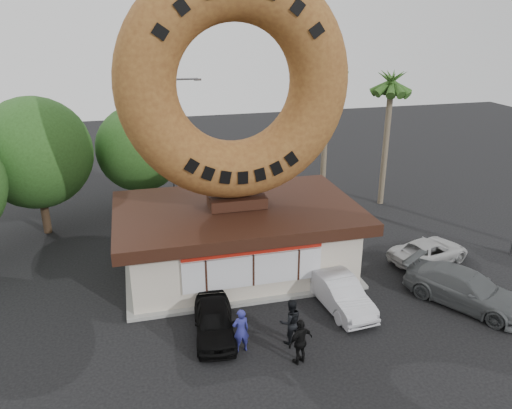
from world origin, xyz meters
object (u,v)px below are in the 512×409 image
object	(u,v)px
giant_donut	(235,84)
car_silver	(340,293)
car_grey	(465,289)
person_left	(241,331)
person_center	(291,322)
donut_shop	(238,236)
car_black	(214,321)
street_lamp	(174,135)
person_right	(301,342)
car_white	(429,251)

from	to	relation	value
giant_donut	car_silver	world-z (taller)	giant_donut
car_silver	car_grey	xyz separation A→B (m)	(5.24, -1.13, 0.07)
person_left	person_center	size ratio (longest dim) A/B	0.97
donut_shop	car_black	size ratio (longest dim) A/B	3.00
giant_donut	person_left	world-z (taller)	giant_donut
street_lamp	person_left	bearing A→B (deg)	-87.84
donut_shop	giant_donut	bearing A→B (deg)	90.00
person_center	car_grey	world-z (taller)	person_center
car_black	car_grey	world-z (taller)	car_grey
street_lamp	person_right	size ratio (longest dim) A/B	4.52
person_center	person_right	xyz separation A→B (m)	(-0.03, -1.21, -0.02)
person_center	person_right	distance (m)	1.21
car_black	person_center	bearing A→B (deg)	-17.46
giant_donut	car_white	world-z (taller)	giant_donut
person_right	street_lamp	bearing A→B (deg)	-103.47
car_silver	car_white	world-z (taller)	car_silver
person_left	car_black	xyz separation A→B (m)	(-0.77, 1.20, -0.24)
person_right	person_left	bearing A→B (deg)	-53.43
person_center	car_white	xyz separation A→B (m)	(8.72, 4.48, -0.32)
person_left	car_silver	xyz separation A→B (m)	(4.68, 1.85, -0.20)
giant_donut	car_black	world-z (taller)	giant_donut
person_right	car_silver	distance (m)	4.11
person_left	car_silver	bearing A→B (deg)	-164.95
giant_donut	car_white	xyz separation A→B (m)	(9.39, -1.61, -8.26)
car_silver	car_black	bearing A→B (deg)	-178.73
car_silver	car_white	distance (m)	6.53
giant_donut	person_center	size ratio (longest dim) A/B	5.55
donut_shop	car_white	world-z (taller)	donut_shop
street_lamp	person_center	bearing A→B (deg)	-81.10
person_right	car_silver	size ratio (longest dim) A/B	0.43
donut_shop	car_grey	world-z (taller)	donut_shop
giant_donut	car_white	distance (m)	12.60
person_right	car_silver	bearing A→B (deg)	-154.50
street_lamp	person_left	distance (m)	16.54
street_lamp	car_white	distance (m)	16.63
car_silver	car_white	xyz separation A→B (m)	(5.95, 2.67, -0.09)
street_lamp	car_white	bearing A→B (deg)	-45.93
street_lamp	car_silver	distance (m)	15.70
person_right	car_white	world-z (taller)	person_right
giant_donut	car_silver	xyz separation A→B (m)	(3.43, -4.29, -8.16)
car_black	car_silver	distance (m)	5.49
giant_donut	person_left	xyz separation A→B (m)	(-1.25, -6.14, -7.96)
donut_shop	person_right	xyz separation A→B (m)	(0.64, -7.29, -0.88)
car_grey	donut_shop	bearing A→B (deg)	116.47
person_center	car_white	bearing A→B (deg)	-156.76
donut_shop	person_left	xyz separation A→B (m)	(-1.25, -6.12, -0.89)
car_white	car_black	bearing A→B (deg)	91.25
car_grey	car_white	xyz separation A→B (m)	(0.71, 3.81, -0.16)
car_silver	person_right	bearing A→B (deg)	-138.33
person_center	car_black	size ratio (longest dim) A/B	0.49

